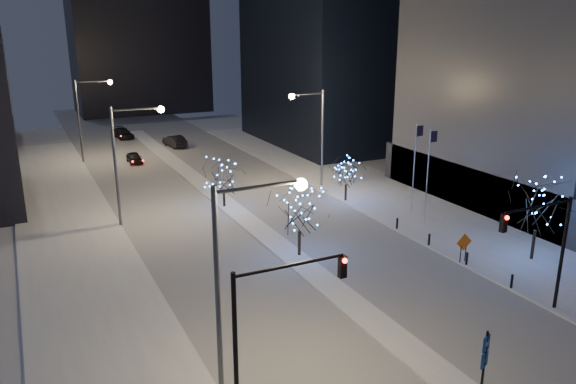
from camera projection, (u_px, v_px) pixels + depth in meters
ground at (424, 363)px, 28.05m from camera, size 160.00×160.00×0.00m
road at (205, 187)px, 58.15m from camera, size 20.00×130.00×0.02m
median at (222, 200)px, 53.83m from camera, size 2.00×80.00×0.15m
east_sidewalk at (413, 208)px, 51.56m from camera, size 10.00×90.00×0.15m
west_sidewalk at (81, 265)px, 39.33m from camera, size 8.00×90.00×0.15m
plinth at (576, 170)px, 57.30m from camera, size 30.00×24.00×4.00m
street_lamp_w_near at (240, 261)px, 24.13m from camera, size 4.40×0.56×10.00m
street_lamp_w_mid at (128, 149)px, 45.63m from camera, size 4.40×0.56×10.00m
street_lamp_w_far at (87, 109)px, 67.13m from camera, size 4.40×0.56×10.00m
street_lamp_east at (315, 126)px, 56.25m from camera, size 3.90×0.56×10.00m
traffic_signal_west at (270, 315)px, 23.12m from camera, size 5.26×0.43×7.00m
traffic_signal_east at (546, 239)px, 31.31m from camera, size 5.26×0.43×7.00m
flagpoles at (422, 166)px, 47.14m from camera, size 1.35×2.60×8.00m
bollards at (447, 249)px, 40.78m from camera, size 0.16×12.16×0.90m
car_near at (134, 158)px, 68.17m from camera, size 1.58×3.83×1.30m
car_mid at (175, 141)px, 77.24m from camera, size 2.44×5.10×1.61m
car_far at (123, 133)px, 83.05m from camera, size 2.79×5.36×1.49m
holiday_tree_median_near at (299, 212)px, 39.90m from camera, size 4.67×4.67×5.08m
holiday_tree_median_far at (223, 177)px, 50.96m from camera, size 3.99×3.99×4.41m
holiday_tree_plaza_near at (538, 206)px, 39.05m from camera, size 6.34×6.34×6.16m
holiday_tree_plaza_far at (346, 172)px, 52.69m from camera, size 4.26×4.26×4.23m
wayfinding_sign at (485, 356)px, 25.13m from camera, size 0.56×0.28×3.26m
construction_sign at (464, 245)px, 39.30m from camera, size 1.29×0.10×2.12m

